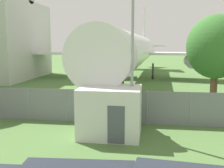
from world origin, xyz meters
TOP-DOWN VIEW (x-y plane):
  - perimeter_fence at (-0.00, 10.75)m, footprint 56.07×0.07m
  - airplane at (3.48, 30.96)m, footprint 36.07×44.11m
  - portable_cabin at (3.14, 8.52)m, footprint 3.25×2.64m
  - tree_far_right at (9.71, 13.99)m, footprint 3.99×3.99m
  - light_mast at (4.25, 8.99)m, footprint 0.44×0.44m

SIDE VIEW (x-z plane):
  - perimeter_fence at x=0.00m, z-range 0.00..2.08m
  - portable_cabin at x=3.14m, z-range 0.00..2.64m
  - airplane at x=3.48m, z-range -1.87..10.04m
  - tree_far_right at x=9.71m, z-range 1.22..8.12m
  - light_mast at x=4.25m, z-range 0.89..9.44m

